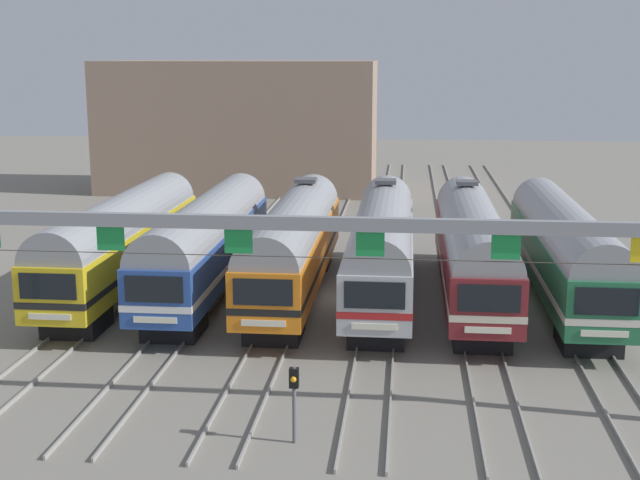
{
  "coord_description": "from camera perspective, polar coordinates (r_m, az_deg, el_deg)",
  "views": [
    {
      "loc": [
        3.22,
        -40.27,
        11.47
      ],
      "look_at": [
        -1.13,
        2.77,
        2.22
      ],
      "focal_mm": 48.92,
      "sensor_mm": 36.0,
      "label": 1
    }
  ],
  "objects": [
    {
      "name": "commuter_train_maroon",
      "position": [
        41.33,
        9.92,
        -0.39
      ],
      "size": [
        2.88,
        18.06,
        5.05
      ],
      "color": "maroon",
      "rests_on": "ground"
    },
    {
      "name": "catenary_gantry",
      "position": [
        27.65,
        -1.06,
        -0.7
      ],
      "size": [
        26.27,
        0.44,
        6.97
      ],
      "color": "gray",
      "rests_on": "ground"
    },
    {
      "name": "track_bed",
      "position": [
        58.48,
        2.5,
        0.82
      ],
      "size": [
        22.54,
        70.0,
        0.15
      ],
      "color": "gray",
      "rests_on": "ground"
    },
    {
      "name": "commuter_train_blue",
      "position": [
        42.3,
        -7.38,
        -0.02
      ],
      "size": [
        2.88,
        18.06,
        4.77
      ],
      "color": "#284C9E",
      "rests_on": "ground"
    },
    {
      "name": "commuter_train_green",
      "position": [
        41.85,
        15.68,
        -0.51
      ],
      "size": [
        2.88,
        18.06,
        4.77
      ],
      "color": "#236B42",
      "rests_on": "ground"
    },
    {
      "name": "commuter_train_yellow",
      "position": [
        43.44,
        -12.79,
        0.1
      ],
      "size": [
        2.88,
        18.06,
        4.77
      ],
      "color": "gold",
      "rests_on": "ground"
    },
    {
      "name": "maintenance_building",
      "position": [
        75.41,
        -5.28,
        7.44
      ],
      "size": [
        23.07,
        10.0,
        10.93
      ],
      "primitive_type": "cube",
      "color": "gray",
      "rests_on": "ground"
    },
    {
      "name": "commuter_train_stainless",
      "position": [
        41.23,
        4.09,
        -0.26
      ],
      "size": [
        2.88,
        18.06,
        5.05
      ],
      "color": "#B2B5BA",
      "rests_on": "ground"
    },
    {
      "name": "ground_plane",
      "position": [
        42.0,
        1.16,
        -3.79
      ],
      "size": [
        160.0,
        160.0,
        0.0
      ],
      "primitive_type": "plane",
      "color": "gray"
    },
    {
      "name": "commuter_train_orange",
      "position": [
        41.56,
        -1.72,
        -0.14
      ],
      "size": [
        2.88,
        18.06,
        5.05
      ],
      "color": "orange",
      "rests_on": "ground"
    },
    {
      "name": "yard_signal_mast",
      "position": [
        26.28,
        -1.71,
        -9.76
      ],
      "size": [
        0.28,
        0.35,
        2.42
      ],
      "color": "#59595E",
      "rests_on": "ground"
    }
  ]
}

